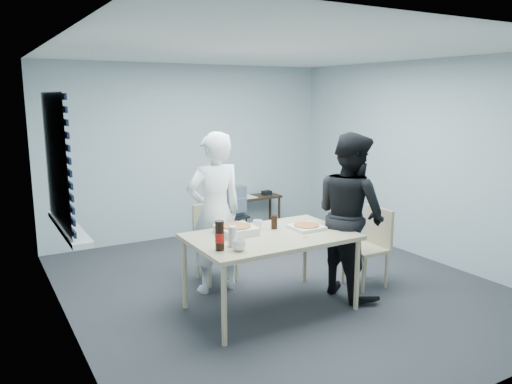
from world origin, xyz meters
TOP-DOWN VIEW (x-y plane):
  - room at (-2.20, 0.40)m, footprint 5.00×5.00m
  - dining_table at (-0.41, -0.49)m, footprint 1.61×1.02m
  - chair_far at (-0.53, 0.59)m, footprint 0.42×0.42m
  - chair_right at (0.94, -0.49)m, footprint 0.42×0.42m
  - person_white at (-0.67, 0.24)m, footprint 0.65×0.42m
  - person_black at (0.55, -0.57)m, footprint 0.47×0.86m
  - side_table at (1.02, 2.28)m, footprint 0.81×0.36m
  - stool at (0.32, 1.66)m, footprint 0.32×0.32m
  - backpack at (0.32, 1.65)m, footprint 0.30×0.22m
  - pizza_box_a at (-0.69, -0.29)m, footprint 0.35×0.35m
  - pizza_box_b at (0.03, -0.49)m, footprint 0.31×0.31m
  - mug_a at (-0.92, -0.79)m, footprint 0.17×0.17m
  - mug_b at (-0.41, -0.24)m, footprint 0.10×0.10m
  - cola_glass at (-0.26, -0.32)m, footprint 0.07×0.07m
  - soda_bottle at (-1.07, -0.69)m, footprint 0.08×0.08m
  - plastic_cups at (-0.92, -0.65)m, footprint 0.10×0.10m
  - rubber_band at (-0.16, -0.75)m, footprint 0.08×0.08m
  - papers at (0.87, 2.30)m, footprint 0.33×0.38m
  - black_box at (1.24, 2.29)m, footprint 0.17×0.14m

SIDE VIEW (x-z plane):
  - stool at x=0.32m, z-range 0.11..0.55m
  - side_table at x=1.02m, z-range 0.19..0.73m
  - chair_far at x=-0.53m, z-range 0.07..0.96m
  - chair_right at x=0.94m, z-range 0.07..0.96m
  - papers at x=0.87m, z-range 0.54..0.55m
  - black_box at x=1.24m, z-range 0.54..0.61m
  - backpack at x=0.32m, z-range 0.44..0.86m
  - dining_table at x=-0.41m, z-range 0.33..1.12m
  - rubber_band at x=-0.16m, z-range 0.78..0.79m
  - pizza_box_b at x=0.03m, z-range 0.78..0.83m
  - pizza_box_a at x=-0.69m, z-range 0.78..0.87m
  - mug_b at x=-0.41m, z-range 0.78..0.88m
  - mug_a at x=-0.92m, z-range 0.78..0.88m
  - cola_glass at x=-0.26m, z-range 0.78..0.93m
  - plastic_cups at x=-0.92m, z-range 0.78..0.97m
  - person_white at x=-0.67m, z-range 0.00..1.77m
  - person_black at x=0.55m, z-range 0.00..1.77m
  - soda_bottle at x=-1.07m, z-range 0.78..1.05m
  - room at x=-2.20m, z-range -1.06..3.94m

